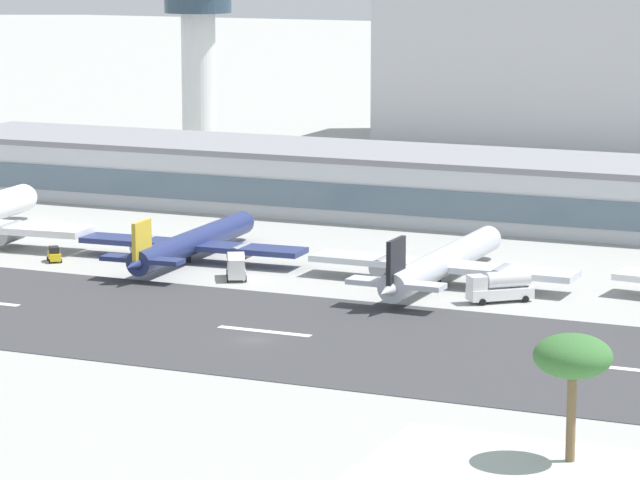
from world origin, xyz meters
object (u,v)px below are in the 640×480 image
terminal_building (440,185)px  airliner_gold_tail_gate_1 (189,244)px  palm_tree_0 (573,362)px  airliner_black_tail_gate_2 (439,265)px  service_baggage_tug_1 (54,255)px  service_box_truck_0 (236,266)px  service_fuel_truck_2 (500,287)px  control_tower (198,53)px

terminal_building → airliner_gold_tail_gate_1: terminal_building is taller
palm_tree_0 → airliner_gold_tail_gate_1: bearing=132.5°
airliner_gold_tail_gate_1 → airliner_black_tail_gate_2: 38.34m
airliner_black_tail_gate_2 → service_baggage_tug_1: size_ratio=12.44×
terminal_building → service_box_truck_0: terminal_building is taller
airliner_black_tail_gate_2 → service_box_truck_0: 27.81m
airliner_black_tail_gate_2 → service_box_truck_0: (-26.89, -6.98, -1.10)m
service_box_truck_0 → airliner_gold_tail_gate_1: bearing=-152.3°
terminal_building → service_fuel_truck_2: terminal_building is taller
airliner_gold_tail_gate_1 → airliner_black_tail_gate_2: (38.33, -0.92, 0.21)m
service_box_truck_0 → service_fuel_truck_2: (37.38, 0.52, 0.24)m
terminal_building → service_baggage_tug_1: bearing=-123.2°
airliner_black_tail_gate_2 → service_box_truck_0: size_ratio=6.75×
service_box_truck_0 → service_fuel_truck_2: service_fuel_truck_2 is taller
control_tower → service_fuel_truck_2: (90.14, -89.44, -21.73)m
airliner_black_tail_gate_2 → service_fuel_truck_2: airliner_black_tail_gate_2 is taller
terminal_building → service_baggage_tug_1: 69.98m
airliner_black_tail_gate_2 → service_baggage_tug_1: bearing=97.2°
service_box_truck_0 → airliner_black_tail_gate_2: bearing=76.9°
terminal_building → control_tower: size_ratio=4.97×
service_baggage_tug_1 → palm_tree_0: bearing=11.3°
service_fuel_truck_2 → palm_tree_0: size_ratio=0.50×
palm_tree_0 → service_fuel_truck_2: bearing=111.0°
control_tower → airliner_black_tail_gate_2: control_tower is taller
control_tower → palm_tree_0: 207.12m
palm_tree_0 → service_baggage_tug_1: bearing=140.9°
airliner_gold_tail_gate_1 → service_fuel_truck_2: bearing=-101.0°
palm_tree_0 → terminal_building: bearing=113.2°
airliner_gold_tail_gate_1 → service_baggage_tug_1: 19.60m
control_tower → service_baggage_tug_1: (23.25, -89.47, -22.71)m
airliner_gold_tail_gate_1 → service_baggage_tug_1: airliner_gold_tail_gate_1 is taller
airliner_gold_tail_gate_1 → service_baggage_tug_1: size_ratio=11.53×
control_tower → airliner_black_tail_gate_2: 116.91m
airliner_gold_tail_gate_1 → control_tower: bearing=24.3°
service_baggage_tug_1 → palm_tree_0: (97.09, -78.83, 13.16)m
palm_tree_0 → control_tower: bearing=125.6°
terminal_building → airliner_black_tail_gate_2: terminal_building is taller
airliner_black_tail_gate_2 → airliner_gold_tail_gate_1: bearing=89.3°
terminal_building → airliner_gold_tail_gate_1: 54.96m
control_tower → terminal_building: bearing=-26.8°
service_fuel_truck_2 → palm_tree_0: (30.20, -78.86, 12.18)m
airliner_black_tail_gate_2 → palm_tree_0: 95.20m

